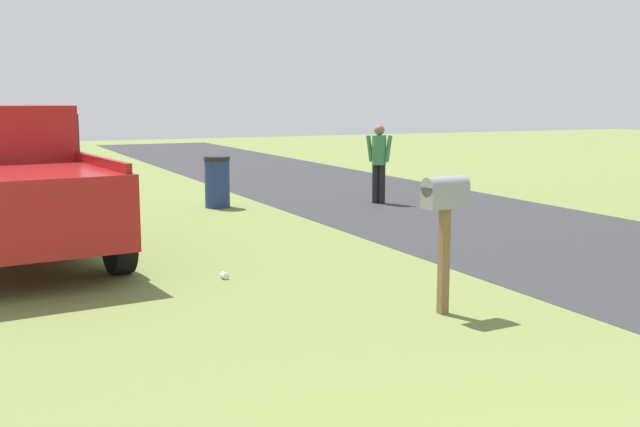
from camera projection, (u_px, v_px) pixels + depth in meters
name	position (u px, v px, depth m)	size (l,w,h in m)	color
mailbox	(445.00, 205.00, 7.66)	(0.23, 0.48, 1.42)	brown
pickup_truck	(5.00, 177.00, 10.54)	(5.39, 2.69, 2.09)	maroon
trash_bin	(217.00, 182.00, 15.35)	(0.53, 0.53, 1.03)	navy
pedestrian	(379.00, 158.00, 15.89)	(0.37, 0.46, 1.65)	black
litter_cup_midfield_b	(224.00, 276.00, 9.32)	(0.08, 0.08, 0.10)	white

